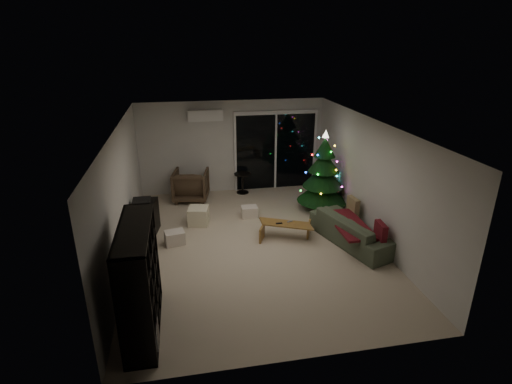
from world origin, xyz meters
TOP-DOWN VIEW (x-y plane):
  - room at (0.46, 1.49)m, footprint 6.50×7.51m
  - bookshelf at (-2.25, -2.22)m, footprint 0.93×1.71m
  - media_cabinet at (-2.25, 0.73)m, footprint 0.61×1.21m
  - stereo at (-2.25, 0.73)m, footprint 0.36×0.43m
  - armchair at (-1.18, 2.73)m, footprint 1.02×1.04m
  - ottoman at (-1.07, 1.21)m, footprint 0.53×0.53m
  - cardboard_box_a at (-1.61, 0.33)m, footprint 0.44×0.37m
  - cardboard_box_b at (0.14, 1.37)m, footprint 0.38×0.29m
  - side_table at (0.22, 2.98)m, footprint 0.46×0.46m
  - floor_lamp at (-0.93, 3.48)m, footprint 0.28×0.28m
  - sofa at (2.05, -0.30)m, footprint 1.37×2.17m
  - sofa_throw at (1.95, -0.30)m, footprint 0.63×1.46m
  - cushion_a at (2.30, 0.35)m, footprint 0.15×0.40m
  - cushion_b at (2.30, -0.95)m, footprint 0.14×0.40m
  - coffee_table at (0.72, 0.17)m, footprint 1.15×0.80m
  - remote_a at (0.57, 0.17)m, footprint 0.14×0.04m
  - remote_b at (0.82, 0.22)m, footprint 0.13×0.08m
  - christmas_tree at (2.00, 1.51)m, footprint 1.49×1.49m

SIDE VIEW (x-z plane):
  - cardboard_box_b at x=0.14m, z-range 0.00..0.26m
  - cardboard_box_a at x=-1.61m, z-range 0.00..0.28m
  - coffee_table at x=0.72m, z-range 0.00..0.35m
  - ottoman at x=-1.07m, z-range 0.00..0.40m
  - side_table at x=0.22m, z-range 0.00..0.56m
  - sofa at x=2.05m, z-range 0.00..0.59m
  - remote_a at x=0.57m, z-range 0.35..0.36m
  - remote_b at x=0.82m, z-range 0.35..0.36m
  - media_cabinet at x=-2.25m, z-range 0.00..0.72m
  - armchair at x=-1.18m, z-range 0.00..0.81m
  - sofa_throw at x=1.95m, z-range 0.40..0.45m
  - cushion_a at x=2.30m, z-range 0.34..0.73m
  - cushion_b at x=2.30m, z-range 0.34..0.73m
  - stereo at x=-2.25m, z-range 0.72..0.87m
  - bookshelf at x=-2.25m, z-range 0.00..1.66m
  - floor_lamp at x=-0.93m, z-range 0.00..1.72m
  - christmas_tree at x=2.00m, z-range 0.00..2.00m
  - room at x=0.46m, z-range -0.28..2.32m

